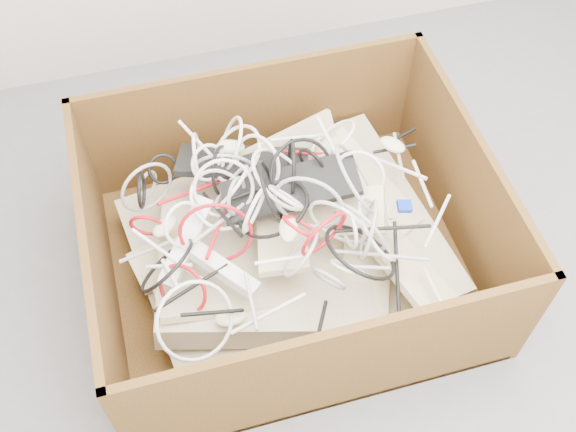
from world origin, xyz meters
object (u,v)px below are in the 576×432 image
object	(u,v)px
power_strip_right	(221,268)
power_strip_left	(186,242)
vga_plug	(404,206)
cardboard_box	(284,251)

from	to	relation	value
power_strip_right	power_strip_left	bearing A→B (deg)	175.64
power_strip_left	vga_plug	world-z (taller)	power_strip_left
cardboard_box	power_strip_left	distance (m)	0.39
power_strip_right	vga_plug	world-z (taller)	power_strip_right
cardboard_box	power_strip_left	size ratio (longest dim) A/B	4.26
power_strip_left	vga_plug	distance (m)	0.69
cardboard_box	vga_plug	bearing A→B (deg)	-12.16
power_strip_left	power_strip_right	xyz separation A→B (m)	(0.08, -0.11, -0.02)
power_strip_left	vga_plug	xyz separation A→B (m)	(0.69, -0.05, -0.00)
cardboard_box	power_strip_right	size ratio (longest dim) A/B	4.90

